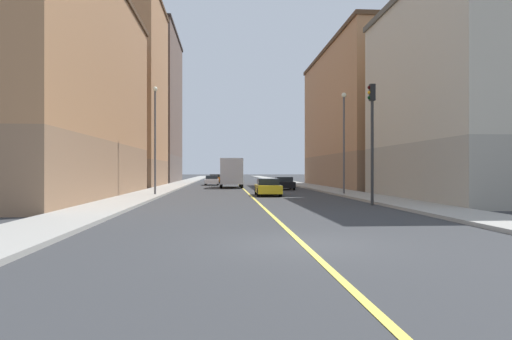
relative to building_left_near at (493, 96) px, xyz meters
name	(u,v)px	position (x,y,z in m)	size (l,w,h in m)	color
ground_plane	(302,244)	(-15.25, -16.84, -6.69)	(400.00, 400.00, 0.00)	#333537
sidewalk_left	(299,184)	(-7.37, 32.16, -6.62)	(2.88, 168.00, 0.15)	#9E9B93
sidewalk_right	(178,184)	(-23.12, 32.16, -6.62)	(2.88, 168.00, 0.15)	#9E9B93
lane_center_stripe	(239,185)	(-15.25, 32.16, -6.68)	(0.16, 154.00, 0.01)	#E5D14C
building_left_near	(493,96)	(0.00, 0.00, 0.00)	(12.16, 16.15, 13.37)	#9D9688
building_left_mid	(376,118)	(0.00, 23.05, 1.11)	(12.16, 25.91, 15.59)	#8F6B4F
building_right_corner	(26,86)	(-30.49, 3.52, 0.85)	(12.16, 25.86, 15.06)	#8F6B4F
building_right_midblock	(109,93)	(-30.49, 26.18, 4.19)	(12.16, 14.65, 21.75)	#8F6B4F
building_right_distant	(139,108)	(-30.49, 45.18, 4.97)	(12.16, 19.59, 23.30)	brown
traffic_light_left_near	(372,128)	(-9.22, -3.91, -2.47)	(0.40, 0.32, 6.59)	#2D2D2D
street_lamp_left_near	(344,133)	(-8.20, 5.88, -1.96)	(0.36, 0.36, 7.62)	#4C4C51
street_lamp_right_near	(155,130)	(-22.29, 5.83, -1.82)	(0.36, 0.36, 7.89)	#4C4C51
car_yellow	(268,187)	(-13.95, 6.12, -6.07)	(1.84, 4.55, 1.28)	gold
car_white	(212,180)	(-18.76, 31.52, -6.09)	(1.81, 4.59, 1.21)	white
car_black	(284,183)	(-11.32, 17.01, -6.08)	(1.88, 4.07, 1.25)	black
car_silver	(232,179)	(-16.05, 38.59, -6.08)	(1.97, 4.59, 1.24)	silver
car_orange	(215,179)	(-18.56, 41.55, -6.04)	(1.78, 4.50, 1.30)	orange
box_truck	(231,172)	(-16.44, 22.27, -5.02)	(2.47, 7.15, 3.16)	beige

